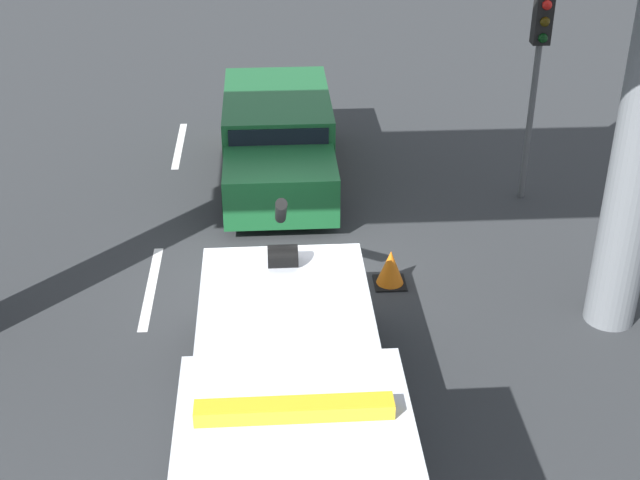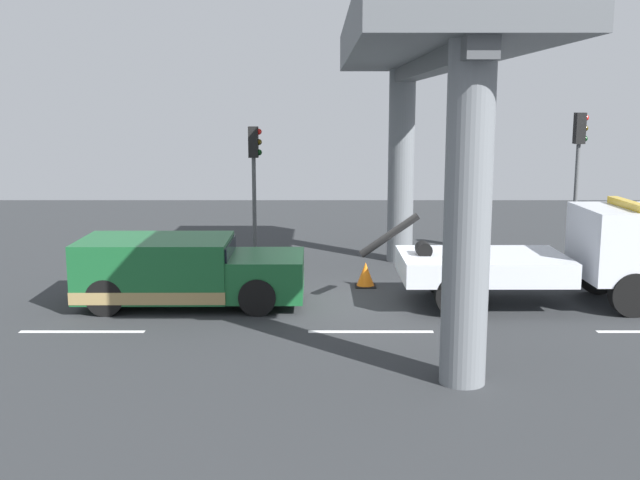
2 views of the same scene
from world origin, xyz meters
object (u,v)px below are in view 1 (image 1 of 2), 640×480
at_px(towed_van_green, 278,140).
at_px(traffic_light_near, 539,54).
at_px(traffic_cone_orange, 390,268).
at_px(tow_truck_white, 291,409).

bearing_deg(towed_van_green, traffic_light_near, 74.49).
bearing_deg(traffic_light_near, towed_van_green, -105.51).
bearing_deg(traffic_cone_orange, towed_van_green, -158.08).
bearing_deg(traffic_cone_orange, tow_truck_white, -21.40).
distance_m(tow_truck_white, traffic_light_near, 9.23).
distance_m(tow_truck_white, traffic_cone_orange, 4.97).
height_order(traffic_light_near, traffic_cone_orange, traffic_light_near).
distance_m(towed_van_green, traffic_light_near, 5.47).
height_order(tow_truck_white, traffic_cone_orange, tow_truck_white).
distance_m(traffic_light_near, traffic_cone_orange, 5.10).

